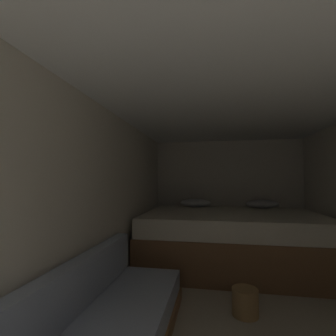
% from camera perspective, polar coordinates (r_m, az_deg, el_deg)
% --- Properties ---
extents(ground_plane, '(6.97, 6.97, 0.00)m').
position_cam_1_polar(ground_plane, '(2.70, 16.82, -30.95)').
color(ground_plane, '#A39984').
extents(wall_back, '(2.79, 0.05, 2.02)m').
position_cam_1_polar(wall_back, '(4.88, 13.32, -5.82)').
color(wall_back, beige).
rests_on(wall_back, ground).
extents(wall_left, '(0.05, 4.97, 2.02)m').
position_cam_1_polar(wall_left, '(2.63, -15.13, -8.49)').
color(wall_left, beige).
rests_on(wall_left, ground).
extents(ceiling_slab, '(2.79, 4.97, 0.05)m').
position_cam_1_polar(ceiling_slab, '(2.50, 16.14, 15.33)').
color(ceiling_slab, white).
rests_on(ceiling_slab, wall_left).
extents(bed, '(2.57, 1.78, 0.94)m').
position_cam_1_polar(bed, '(4.02, 14.15, -15.31)').
color(bed, brown).
rests_on(bed, ground).
extents(wicker_basket, '(0.25, 0.25, 0.25)m').
position_cam_1_polar(wicker_basket, '(2.79, 17.17, -27.14)').
color(wicker_basket, olive).
rests_on(wicker_basket, ground).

